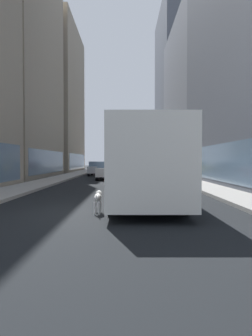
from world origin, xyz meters
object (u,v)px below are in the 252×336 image
Objects in this scene: car_yellow_taxi at (143,167)px; car_silver_sedan at (98,168)px; box_truck at (140,161)px; transit_bus at (142,159)px; car_black_suv at (133,168)px; car_grey_wagon at (130,165)px; dalmatian_dog at (98,198)px; car_white_van at (108,170)px; car_red_coupe at (135,171)px.

car_silver_sedan is at bearing -133.43° from car_yellow_taxi.
car_yellow_taxi is at bearing -90.00° from box_truck.
car_black_suv is at bearing 90.00° from transit_bus.
car_black_suv is 6.26m from car_yellow_taxi.
car_silver_sedan and car_black_suv have the same top height.
dalmatian_dog is (-1.62, -45.63, -0.31)m from car_grey_wagon.
car_white_van is 17.30m from dalmatian_dog.
dalmatian_dog is at bearing -87.43° from car_white_van.
box_truck is at bearing 90.00° from car_yellow_taxi.
dalmatian_dog is at bearing -96.11° from car_yellow_taxi.
transit_bus is 4.37m from dalmatian_dog.
transit_bus is 2.81× the size of car_red_coupe.
car_silver_sedan is at bearing 114.40° from car_red_coupe.
dalmatian_dog is at bearing -92.04° from car_grey_wagon.
car_yellow_taxi is at bearing 75.20° from car_black_suv.
car_grey_wagon is 0.96× the size of car_red_coupe.
box_truck is at bearing -77.22° from car_grey_wagon.
transit_bus reaches higher than car_yellow_taxi.
transit_bus is at bearing -93.49° from car_yellow_taxi.
car_grey_wagon is 45.66m from dalmatian_dog.
box_truck is at bearing 68.73° from car_silver_sedan.
car_grey_wagon is at bearing 90.00° from car_red_coupe.
transit_bus is at bearing -78.87° from car_silver_sedan.
car_red_coupe and car_white_van have the same top height.
car_silver_sedan is 1.01× the size of car_grey_wagon.
car_white_van is at bearing 100.14° from transit_bus.
car_silver_sedan reaches higher than dalmatian_dog.
car_silver_sedan is at bearing -100.57° from car_grey_wagon.
car_white_van is (-2.40, -6.77, -0.00)m from car_black_suv.
car_black_suv is (0.00, -21.58, 0.00)m from car_grey_wagon.
car_red_coupe is 0.55× the size of box_truck.
transit_bus is at bearing -90.00° from car_grey_wagon.
transit_bus is 20.75m from car_silver_sedan.
car_yellow_taxi is 13.44m from car_white_van.
car_white_van is (1.60, -6.91, 0.00)m from car_silver_sedan.
car_silver_sedan is 15.46m from box_truck.
dalmatian_dog is at bearing -93.86° from car_black_suv.
car_yellow_taxi is (1.60, 26.25, -0.95)m from transit_bus.
car_black_suv is (4.00, -0.14, 0.00)m from car_silver_sedan.
car_yellow_taxi is 1.00× the size of car_white_van.
car_black_suv and car_red_coupe have the same top height.
car_black_suv is (0.00, 20.20, -0.95)m from transit_bus.
car_silver_sedan is (-4.00, 20.33, -0.96)m from transit_bus.
car_yellow_taxi reaches higher than dalmatian_dog.
transit_bus is 26.32m from car_yellow_taxi.
car_silver_sedan and car_white_van have the same top height.
box_truck reaches higher than dalmatian_dog.
car_silver_sedan is 0.90× the size of car_white_van.
box_truck is at bearing 79.36° from car_white_van.
box_truck is (4.00, 21.30, 0.84)m from car_white_van.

